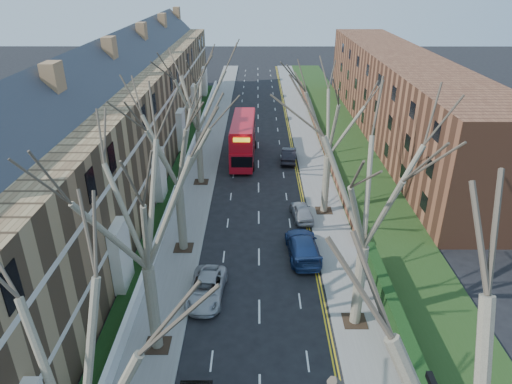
{
  "coord_description": "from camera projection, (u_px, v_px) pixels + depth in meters",
  "views": [
    {
      "loc": [
        -0.15,
        -13.17,
        18.97
      ],
      "look_at": [
        -0.23,
        20.4,
        2.7
      ],
      "focal_mm": 32.0,
      "sensor_mm": 36.0,
      "label": 1
    }
  ],
  "objects": [
    {
      "name": "car_right_far",
      "position": [
        289.0,
        155.0,
        50.28
      ],
      "size": [
        1.99,
        4.61,
        1.48
      ],
      "primitive_type": "imported",
      "rotation": [
        0.0,
        0.0,
        3.04
      ],
      "color": "black",
      "rests_on": "ground"
    },
    {
      "name": "tree_left_far",
      "position": [
        174.0,
        133.0,
        30.51
      ],
      "size": [
        10.15,
        10.15,
        14.22
      ],
      "color": "brown",
      "rests_on": "ground"
    },
    {
      "name": "double_decker_bus",
      "position": [
        243.0,
        140.0,
        50.35
      ],
      "size": [
        2.86,
        10.58,
        4.42
      ],
      "rotation": [
        0.0,
        0.0,
        3.12
      ],
      "color": "#B80D1A",
      "rests_on": "ground"
    },
    {
      "name": "tree_left_dist",
      "position": [
        196.0,
        87.0,
        41.17
      ],
      "size": [
        10.5,
        10.5,
        14.71
      ],
      "color": "brown",
      "rests_on": "ground"
    },
    {
      "name": "grass_verge_right",
      "position": [
        345.0,
        144.0,
        55.13
      ],
      "size": [
        6.0,
        102.0,
        0.06
      ],
      "color": "#213D16",
      "rests_on": "ground"
    },
    {
      "name": "tree_right_mid",
      "position": [
        372.0,
        177.0,
        23.15
      ],
      "size": [
        10.5,
        10.5,
        14.71
      ],
      "color": "brown",
      "rests_on": "ground"
    },
    {
      "name": "car_left_far",
      "position": [
        207.0,
        289.0,
        29.2
      ],
      "size": [
        2.52,
        4.9,
        1.32
      ],
      "primitive_type": "imported",
      "rotation": [
        0.0,
        0.0,
        -0.07
      ],
      "color": "#A7A8AD",
      "rests_on": "ground"
    },
    {
      "name": "tree_left_mid",
      "position": [
        139.0,
        194.0,
        21.37
      ],
      "size": [
        10.5,
        10.5,
        14.71
      ],
      "color": "brown",
      "rests_on": "ground"
    },
    {
      "name": "pavement_right",
      "position": [
        308.0,
        145.0,
        55.18
      ],
      "size": [
        3.0,
        102.0,
        0.12
      ],
      "primitive_type": "cube",
      "color": "slate",
      "rests_on": "ground"
    },
    {
      "name": "flats_right",
      "position": [
        399.0,
        96.0,
        56.61
      ],
      "size": [
        13.97,
        54.0,
        10.0
      ],
      "color": "brown",
      "rests_on": "ground"
    },
    {
      "name": "tree_right_far",
      "position": [
        331.0,
        109.0,
        35.88
      ],
      "size": [
        10.15,
        10.15,
        14.22
      ],
      "color": "brown",
      "rests_on": "ground"
    },
    {
      "name": "car_right_near",
      "position": [
        303.0,
        246.0,
        33.46
      ],
      "size": [
        2.55,
        5.61,
        1.59
      ],
      "primitive_type": "imported",
      "rotation": [
        0.0,
        0.0,
        3.2
      ],
      "color": "navy",
      "rests_on": "ground"
    },
    {
      "name": "front_wall_left",
      "position": [
        186.0,
        166.0,
        47.77
      ],
      "size": [
        0.3,
        78.0,
        1.0
      ],
      "color": "white",
      "rests_on": "ground"
    },
    {
      "name": "tree_left_near",
      "position": [
        57.0,
        373.0,
        12.65
      ],
      "size": [
        9.8,
        9.8,
        13.73
      ],
      "color": "brown",
      "rests_on": "ground"
    },
    {
      "name": "terrace_left",
      "position": [
        123.0,
        120.0,
        45.64
      ],
      "size": [
        9.7,
        78.0,
        13.6
      ],
      "color": "brown",
      "rests_on": "ground"
    },
    {
      "name": "pavement_left",
      "position": [
        209.0,
        145.0,
        55.21
      ],
      "size": [
        3.0,
        102.0,
        0.12
      ],
      "primitive_type": "cube",
      "color": "slate",
      "rests_on": "ground"
    },
    {
      "name": "car_right_mid",
      "position": [
        302.0,
        212.0,
        38.57
      ],
      "size": [
        1.96,
        4.02,
        1.32
      ],
      "primitive_type": "imported",
      "rotation": [
        0.0,
        0.0,
        3.25
      ],
      "color": "#909298",
      "rests_on": "ground"
    }
  ]
}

